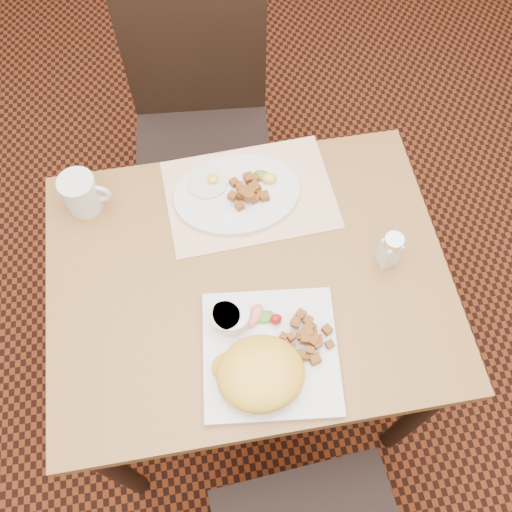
% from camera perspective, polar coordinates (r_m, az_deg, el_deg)
% --- Properties ---
extents(ground, '(8.00, 8.00, 0.00)m').
position_cam_1_polar(ground, '(1.99, -0.49, -11.40)').
color(ground, black).
rests_on(ground, ground).
extents(table, '(0.90, 0.70, 0.75)m').
position_cam_1_polar(table, '(1.38, -0.70, -3.99)').
color(table, olive).
rests_on(table, ground).
extents(chair_far, '(0.46, 0.46, 0.97)m').
position_cam_1_polar(chair_far, '(1.82, -5.55, 13.44)').
color(chair_far, black).
rests_on(chair_far, ground).
extents(placemat, '(0.41, 0.30, 0.00)m').
position_cam_1_polar(placemat, '(1.39, -0.64, 6.19)').
color(placemat, white).
rests_on(placemat, table).
extents(plate_square, '(0.31, 0.31, 0.02)m').
position_cam_1_polar(plate_square, '(1.21, 1.46, -9.70)').
color(plate_square, silver).
rests_on(plate_square, table).
extents(plate_oval, '(0.31, 0.23, 0.02)m').
position_cam_1_polar(plate_oval, '(1.38, -1.91, 6.20)').
color(plate_oval, silver).
rests_on(plate_oval, placemat).
extents(hollandaise_mound, '(0.19, 0.16, 0.07)m').
position_cam_1_polar(hollandaise_mound, '(1.15, 0.37, -11.67)').
color(hollandaise_mound, yellow).
rests_on(hollandaise_mound, plate_square).
extents(ramekin, '(0.09, 0.08, 0.04)m').
position_cam_1_polar(ramekin, '(1.20, -2.52, -6.05)').
color(ramekin, silver).
rests_on(ramekin, plate_square).
extents(garnish_sq, '(0.09, 0.07, 0.03)m').
position_cam_1_polar(garnish_sq, '(1.21, 0.56, -6.09)').
color(garnish_sq, '#387223').
rests_on(garnish_sq, plate_square).
extents(fried_egg, '(0.10, 0.10, 0.02)m').
position_cam_1_polar(fried_egg, '(1.39, -4.83, 7.47)').
color(fried_egg, white).
rests_on(fried_egg, plate_oval).
extents(garnish_ov, '(0.06, 0.05, 0.02)m').
position_cam_1_polar(garnish_ov, '(1.39, 1.03, 7.93)').
color(garnish_ov, '#387223').
rests_on(garnish_ov, plate_oval).
extents(salt_shaker, '(0.05, 0.05, 0.10)m').
position_cam_1_polar(salt_shaker, '(1.29, 13.27, 0.63)').
color(salt_shaker, white).
rests_on(salt_shaker, table).
extents(coffee_mug, '(0.12, 0.09, 0.10)m').
position_cam_1_polar(coffee_mug, '(1.39, -17.05, 6.02)').
color(coffee_mug, silver).
rests_on(coffee_mug, table).
extents(home_fries_sq, '(0.12, 0.13, 0.03)m').
position_cam_1_polar(home_fries_sq, '(1.20, 5.19, -8.04)').
color(home_fries_sq, brown).
rests_on(home_fries_sq, plate_square).
extents(home_fries_ov, '(0.10, 0.10, 0.04)m').
position_cam_1_polar(home_fries_ov, '(1.36, -0.80, 6.50)').
color(home_fries_ov, brown).
rests_on(home_fries_ov, plate_oval).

